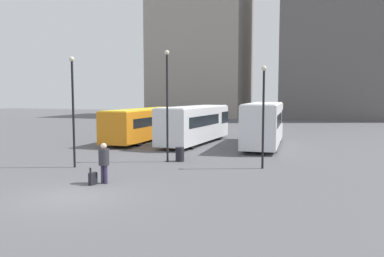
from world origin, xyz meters
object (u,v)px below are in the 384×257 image
Objects in this scene: lamp_post_1 at (73,103)px; lamp_post_2 at (167,98)px; bus_2 at (264,123)px; traveler at (104,159)px; suitcase at (93,179)px; bus_0 at (146,123)px; trash_bin at (180,154)px; bus_1 at (196,123)px; lamp_post_0 at (263,108)px.

lamp_post_1 is 0.92× the size of lamp_post_2.
traveler is (-5.22, -14.66, -0.73)m from bus_2.
lamp_post_1 reaches higher than suitcase.
suitcase is (-0.34, -0.39, -0.81)m from traveler.
bus_0 is 11.14m from trash_bin.
bus_1 is at bearing 101.23° from trash_bin.
bus_0 is 15.11m from lamp_post_0.
lamp_post_0 is 0.92× the size of lamp_post_1.
bus_1 is 5.63× the size of traveler.
trash_bin is at bearing -143.75° from bus_0.
lamp_post_1 reaches higher than lamp_post_0.
lamp_post_2 is at bearing 150.32° from bus_2.
bus_1 is at bearing 87.14° from bus_2.
lamp_post_2 reaches higher than traveler.
bus_2 is 16.12m from suitcase.
lamp_post_1 is at bearing 63.33° from traveler.
traveler is 2.31× the size of suitcase.
lamp_post_2 reaches higher than bus_0.
lamp_post_1 is (-3.19, -11.94, 1.85)m from bus_1.
bus_1 reaches higher than traveler.
bus_0 is at bearing 125.48° from trash_bin.
bus_0 is 1.16× the size of bus_2.
traveler is 0.96m from suitcase.
lamp_post_1 is (-8.77, -11.86, 1.70)m from bus_2.
bus_2 is at bearing -86.14° from bus_1.
traveler is at bearing -38.25° from lamp_post_1.
lamp_post_2 reaches higher than trash_bin.
traveler is 0.33× the size of lamp_post_0.
bus_1 reaches higher than bus_0.
traveler is (0.36, -14.74, -0.58)m from bus_1.
lamp_post_1 is at bearing -172.05° from bus_0.
bus_0 is at bearing 139.60° from lamp_post_0.
bus_2 is 12.51× the size of suitcase.
bus_1 is at bearing 96.69° from lamp_post_2.
suitcase is 5.57m from lamp_post_1.
bus_2 is at bearing -93.23° from bus_0.
traveler is 6.52m from trash_bin.
bus_0 is 1.90× the size of lamp_post_1.
lamp_post_2 is at bearing 36.85° from lamp_post_1.
traveler is 2.15× the size of trash_bin.
lamp_post_0 is at bearing -139.09° from bus_1.
lamp_post_0 is at bearing -3.06° from lamp_post_2.
lamp_post_0 reaches higher than bus_1.
trash_bin is (1.66, -8.38, -1.24)m from bus_1.
bus_1 is 12.50m from lamp_post_1.
bus_0 reaches higher than trash_bin.
lamp_post_0 is (1.08, -9.00, 1.43)m from bus_2.
suitcase is 9.46m from lamp_post_0.
bus_2 is at bearing 53.53° from lamp_post_1.
lamp_post_0 is 5.78m from trash_bin.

